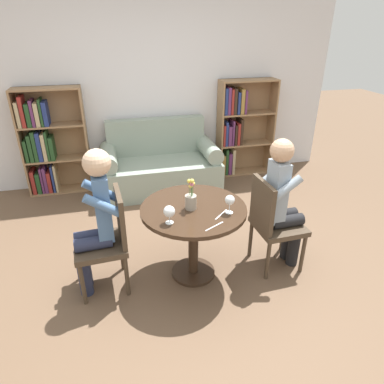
{
  "coord_description": "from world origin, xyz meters",
  "views": [
    {
      "loc": [
        -0.62,
        -2.45,
        2.12
      ],
      "look_at": [
        0.0,
        0.05,
        0.83
      ],
      "focal_mm": 32.0,
      "sensor_mm": 36.0,
      "label": 1
    }
  ],
  "objects_px": {
    "wine_glass_right": "(230,201)",
    "wine_glass_left": "(169,212)",
    "person_left": "(95,219)",
    "person_right": "(283,202)",
    "bookshelf_left": "(47,144)",
    "bookshelf_right": "(238,128)",
    "flower_vase": "(191,199)",
    "couch": "(160,167)",
    "chair_left": "(108,237)",
    "chair_right": "(272,221)"
  },
  "relations": [
    {
      "from": "person_left",
      "to": "wine_glass_left",
      "type": "bearing_deg",
      "value": 64.95
    },
    {
      "from": "bookshelf_left",
      "to": "couch",
      "type": "bearing_deg",
      "value": -10.37
    },
    {
      "from": "wine_glass_right",
      "to": "bookshelf_right",
      "type": "bearing_deg",
      "value": 67.65
    },
    {
      "from": "wine_glass_right",
      "to": "person_right",
      "type": "bearing_deg",
      "value": 12.17
    },
    {
      "from": "chair_left",
      "to": "chair_right",
      "type": "distance_m",
      "value": 1.46
    },
    {
      "from": "couch",
      "to": "wine_glass_right",
      "type": "relative_size",
      "value": 9.93
    },
    {
      "from": "bookshelf_left",
      "to": "bookshelf_right",
      "type": "xyz_separation_m",
      "value": [
        2.66,
        0.0,
        0.03
      ]
    },
    {
      "from": "chair_right",
      "to": "couch",
      "type": "bearing_deg",
      "value": 17.86
    },
    {
      "from": "wine_glass_right",
      "to": "flower_vase",
      "type": "bearing_deg",
      "value": 153.56
    },
    {
      "from": "couch",
      "to": "wine_glass_right",
      "type": "bearing_deg",
      "value": -82.72
    },
    {
      "from": "person_left",
      "to": "wine_glass_right",
      "type": "bearing_deg",
      "value": 76.59
    },
    {
      "from": "person_right",
      "to": "bookshelf_left",
      "type": "bearing_deg",
      "value": 43.0
    },
    {
      "from": "person_right",
      "to": "couch",
      "type": "bearing_deg",
      "value": 20.17
    },
    {
      "from": "wine_glass_left",
      "to": "wine_glass_right",
      "type": "bearing_deg",
      "value": 4.24
    },
    {
      "from": "person_left",
      "to": "flower_vase",
      "type": "distance_m",
      "value": 0.79
    },
    {
      "from": "chair_right",
      "to": "wine_glass_right",
      "type": "relative_size",
      "value": 5.66
    },
    {
      "from": "couch",
      "to": "bookshelf_left",
      "type": "height_order",
      "value": "bookshelf_left"
    },
    {
      "from": "bookshelf_left",
      "to": "chair_right",
      "type": "bearing_deg",
      "value": -45.68
    },
    {
      "from": "chair_left",
      "to": "wine_glass_left",
      "type": "bearing_deg",
      "value": 60.75
    },
    {
      "from": "bookshelf_right",
      "to": "person_right",
      "type": "height_order",
      "value": "bookshelf_right"
    },
    {
      "from": "couch",
      "to": "person_left",
      "type": "height_order",
      "value": "person_left"
    },
    {
      "from": "bookshelf_left",
      "to": "wine_glass_left",
      "type": "xyz_separation_m",
      "value": [
        1.2,
        -2.37,
        0.13
      ]
    },
    {
      "from": "bookshelf_right",
      "to": "wine_glass_left",
      "type": "xyz_separation_m",
      "value": [
        -1.46,
        -2.37,
        0.1
      ]
    },
    {
      "from": "wine_glass_left",
      "to": "wine_glass_right",
      "type": "relative_size",
      "value": 0.93
    },
    {
      "from": "chair_right",
      "to": "flower_vase",
      "type": "xyz_separation_m",
      "value": [
        -0.75,
        0.03,
        0.3
      ]
    },
    {
      "from": "bookshelf_left",
      "to": "chair_right",
      "type": "height_order",
      "value": "bookshelf_left"
    },
    {
      "from": "person_left",
      "to": "wine_glass_right",
      "type": "relative_size",
      "value": 8.03
    },
    {
      "from": "bookshelf_right",
      "to": "wine_glass_left",
      "type": "distance_m",
      "value": 2.79
    },
    {
      "from": "person_left",
      "to": "person_right",
      "type": "xyz_separation_m",
      "value": [
        1.63,
        -0.07,
        -0.02
      ]
    },
    {
      "from": "wine_glass_right",
      "to": "wine_glass_left",
      "type": "bearing_deg",
      "value": -175.76
    },
    {
      "from": "bookshelf_right",
      "to": "chair_left",
      "type": "relative_size",
      "value": 1.55
    },
    {
      "from": "bookshelf_right",
      "to": "wine_glass_right",
      "type": "xyz_separation_m",
      "value": [
        -0.96,
        -2.33,
        0.12
      ]
    },
    {
      "from": "person_left",
      "to": "flower_vase",
      "type": "xyz_separation_m",
      "value": [
        0.79,
        -0.04,
        0.11
      ]
    },
    {
      "from": "chair_right",
      "to": "chair_left",
      "type": "bearing_deg",
      "value": 84.15
    },
    {
      "from": "person_left",
      "to": "flower_vase",
      "type": "relative_size",
      "value": 4.57
    },
    {
      "from": "chair_right",
      "to": "person_right",
      "type": "xyz_separation_m",
      "value": [
        0.09,
        0.01,
        0.18
      ]
    },
    {
      "from": "wine_glass_right",
      "to": "chair_left",
      "type": "bearing_deg",
      "value": 168.79
    },
    {
      "from": "wine_glass_left",
      "to": "chair_right",
      "type": "bearing_deg",
      "value": 8.79
    },
    {
      "from": "wine_glass_left",
      "to": "wine_glass_right",
      "type": "height_order",
      "value": "wine_glass_right"
    },
    {
      "from": "couch",
      "to": "wine_glass_left",
      "type": "bearing_deg",
      "value": -96.55
    },
    {
      "from": "couch",
      "to": "bookshelf_left",
      "type": "relative_size",
      "value": 1.14
    },
    {
      "from": "person_left",
      "to": "wine_glass_left",
      "type": "relative_size",
      "value": 8.62
    },
    {
      "from": "couch",
      "to": "person_right",
      "type": "bearing_deg",
      "value": -67.29
    },
    {
      "from": "person_left",
      "to": "flower_vase",
      "type": "height_order",
      "value": "person_left"
    },
    {
      "from": "chair_left",
      "to": "chair_right",
      "type": "xyz_separation_m",
      "value": [
        1.45,
        -0.08,
        0.0
      ]
    },
    {
      "from": "person_right",
      "to": "wine_glass_right",
      "type": "xyz_separation_m",
      "value": [
        -0.55,
        -0.12,
        0.15
      ]
    },
    {
      "from": "chair_left",
      "to": "person_left",
      "type": "bearing_deg",
      "value": -87.52
    },
    {
      "from": "bookshelf_left",
      "to": "chair_left",
      "type": "height_order",
      "value": "bookshelf_left"
    },
    {
      "from": "bookshelf_left",
      "to": "wine_glass_right",
      "type": "bearing_deg",
      "value": -53.85
    },
    {
      "from": "bookshelf_left",
      "to": "wine_glass_left",
      "type": "distance_m",
      "value": 2.65
    }
  ]
}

